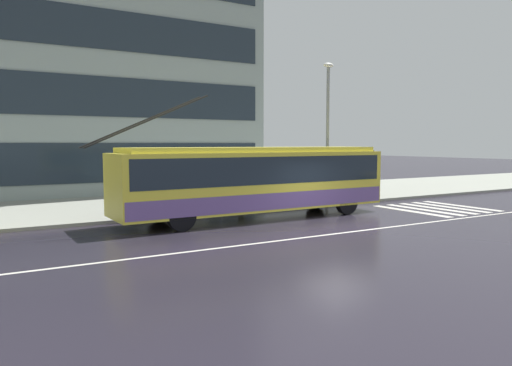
{
  "coord_description": "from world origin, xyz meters",
  "views": [
    {
      "loc": [
        -11.56,
        -13.81,
        3.1
      ],
      "look_at": [
        -1.38,
        3.62,
        1.43
      ],
      "focal_mm": 33.43,
      "sensor_mm": 36.0,
      "label": 1
    }
  ],
  "objects_px": {
    "pedestrian_at_shelter": "(173,178)",
    "pedestrian_approaching_curb": "(241,186)",
    "street_lamp": "(328,121)",
    "trolleybus": "(256,179)",
    "bus_shelter": "(178,169)"
  },
  "relations": [
    {
      "from": "pedestrian_at_shelter",
      "to": "street_lamp",
      "type": "relative_size",
      "value": 0.27
    },
    {
      "from": "pedestrian_approaching_curb",
      "to": "street_lamp",
      "type": "height_order",
      "value": "street_lamp"
    },
    {
      "from": "street_lamp",
      "to": "bus_shelter",
      "type": "bearing_deg",
      "value": 168.82
    },
    {
      "from": "street_lamp",
      "to": "trolleybus",
      "type": "bearing_deg",
      "value": -159.24
    },
    {
      "from": "bus_shelter",
      "to": "street_lamp",
      "type": "xyz_separation_m",
      "value": [
        7.42,
        -1.47,
        2.27
      ]
    },
    {
      "from": "pedestrian_approaching_curb",
      "to": "street_lamp",
      "type": "distance_m",
      "value": 5.66
    },
    {
      "from": "bus_shelter",
      "to": "pedestrian_approaching_curb",
      "type": "bearing_deg",
      "value": -20.99
    },
    {
      "from": "pedestrian_approaching_curb",
      "to": "street_lamp",
      "type": "xyz_separation_m",
      "value": [
        4.71,
        -0.43,
        3.11
      ]
    },
    {
      "from": "pedestrian_at_shelter",
      "to": "pedestrian_approaching_curb",
      "type": "bearing_deg",
      "value": 5.34
    },
    {
      "from": "trolleybus",
      "to": "pedestrian_at_shelter",
      "type": "xyz_separation_m",
      "value": [
        -2.82,
        2.13,
        0.01
      ]
    },
    {
      "from": "trolleybus",
      "to": "pedestrian_approaching_curb",
      "type": "height_order",
      "value": "trolleybus"
    },
    {
      "from": "pedestrian_at_shelter",
      "to": "street_lamp",
      "type": "height_order",
      "value": "street_lamp"
    },
    {
      "from": "trolleybus",
      "to": "street_lamp",
      "type": "relative_size",
      "value": 1.84
    },
    {
      "from": "trolleybus",
      "to": "pedestrian_at_shelter",
      "type": "relative_size",
      "value": 6.73
    },
    {
      "from": "bus_shelter",
      "to": "pedestrian_at_shelter",
      "type": "bearing_deg",
      "value": -118.49
    }
  ]
}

